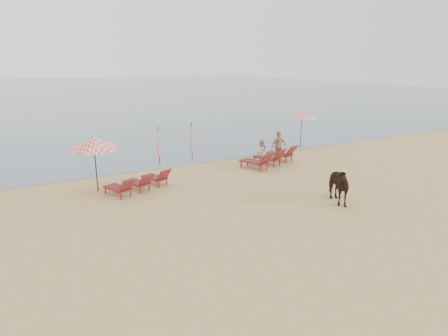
% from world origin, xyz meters
% --- Properties ---
extents(ground, '(120.00, 120.00, 0.00)m').
position_xyz_m(ground, '(0.00, 0.00, 0.00)').
color(ground, tan).
rests_on(ground, ground).
extents(sea, '(160.00, 140.00, 0.06)m').
position_xyz_m(sea, '(0.00, 80.00, 0.00)').
color(sea, '#51606B').
rests_on(sea, ground).
extents(lounger_cluster_left, '(3.14, 2.49, 0.60)m').
position_xyz_m(lounger_cluster_left, '(-3.45, 6.93, 0.42)').
color(lounger_cluster_left, maroon).
rests_on(lounger_cluster_left, ground).
extents(lounger_cluster_right, '(3.68, 2.87, 0.71)m').
position_xyz_m(lounger_cluster_right, '(4.57, 7.69, 0.49)').
color(lounger_cluster_right, maroon).
rests_on(lounger_cluster_right, ground).
extents(umbrella_open_left_b, '(2.09, 2.13, 2.67)m').
position_xyz_m(umbrella_open_left_b, '(-5.20, 7.75, 2.31)').
color(umbrella_open_left_b, black).
rests_on(umbrella_open_left_b, ground).
extents(umbrella_open_right, '(2.08, 2.08, 2.54)m').
position_xyz_m(umbrella_open_right, '(9.19, 10.57, 2.29)').
color(umbrella_open_right, black).
rests_on(umbrella_open_right, ground).
extents(umbrella_closed_left, '(0.28, 0.28, 2.31)m').
position_xyz_m(umbrella_closed_left, '(1.07, 11.06, 1.42)').
color(umbrella_closed_left, black).
rests_on(umbrella_closed_left, ground).
extents(umbrella_closed_right, '(0.28, 0.28, 2.30)m').
position_xyz_m(umbrella_closed_right, '(-1.11, 10.86, 1.41)').
color(umbrella_closed_right, black).
rests_on(umbrella_closed_right, ground).
extents(cow, '(1.49, 2.11, 1.63)m').
position_xyz_m(cow, '(3.43, 1.40, 0.81)').
color(cow, black).
rests_on(cow, ground).
extents(beachgoer_right_a, '(0.87, 0.75, 1.56)m').
position_xyz_m(beachgoer_right_a, '(4.01, 7.87, 0.78)').
color(beachgoer_right_a, tan).
rests_on(beachgoer_right_a, ground).
extents(beachgoer_right_b, '(1.11, 0.53, 1.84)m').
position_xyz_m(beachgoer_right_b, '(5.53, 8.24, 0.92)').
color(beachgoer_right_b, tan).
rests_on(beachgoer_right_b, ground).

